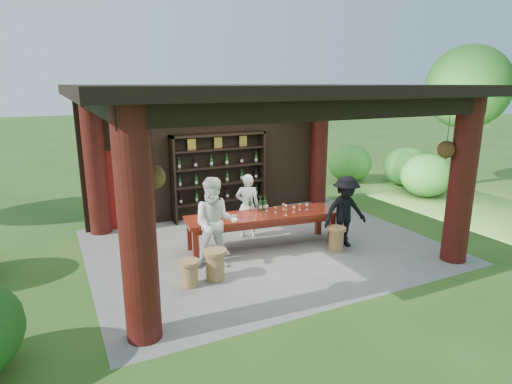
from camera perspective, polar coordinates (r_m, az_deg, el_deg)
name	(u,v)px	position (r m, az deg, el deg)	size (l,w,h in m)	color
ground	(264,246)	(9.64, 1.06, -7.17)	(90.00, 90.00, 0.00)	#2D5119
pavilion	(255,149)	(9.45, -0.15, 5.80)	(7.50, 6.00, 3.60)	slate
wine_shelf	(219,176)	(11.43, -4.90, 2.18)	(2.58, 0.39, 2.27)	black
tasting_table	(262,219)	(9.40, 0.82, -3.65)	(3.42, 1.28, 0.75)	#56190C
stool_near_left	(215,264)	(8.02, -5.48, -9.50)	(0.43, 0.43, 0.57)	olive
stool_near_right	(336,238)	(9.43, 10.64, -6.10)	(0.41, 0.41, 0.53)	olive
stool_far_left	(190,273)	(7.83, -8.85, -10.57)	(0.37, 0.37, 0.49)	olive
host	(247,206)	(9.96, -1.15, -1.85)	(0.55, 0.36, 1.51)	white
guest_woman	(215,223)	(8.32, -5.44, -4.16)	(0.88, 0.69, 1.81)	white
guest_man	(345,212)	(9.56, 11.81, -2.60)	(1.03, 0.59, 1.60)	black
table_bottles	(259,204)	(9.60, 0.34, -1.55)	(0.42, 0.17, 0.31)	#194C1E
table_glasses	(287,208)	(9.56, 4.19, -2.16)	(0.92, 0.54, 0.15)	silver
napkin_basket	(214,216)	(9.03, -5.65, -3.22)	(0.26, 0.18, 0.14)	#BF6672
shrubs	(326,197)	(11.67, 9.30, -0.62)	(14.74, 8.31, 1.36)	#194C14
trees	(359,89)	(12.32, 13.57, 13.17)	(21.63, 10.99, 4.80)	#3F2819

